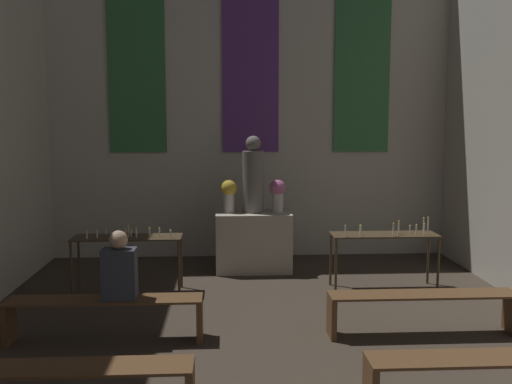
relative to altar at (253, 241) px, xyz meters
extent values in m
cube|color=beige|center=(0.00, 1.03, 2.41)|extent=(7.11, 0.12, 5.76)
cube|color=#33723F|center=(-1.92, 0.95, 2.98)|extent=(0.96, 0.03, 3.22)
cube|color=#60337F|center=(0.00, 0.95, 2.98)|extent=(0.96, 0.03, 3.22)
cube|color=#33723F|center=(1.92, 0.95, 2.98)|extent=(0.96, 0.03, 3.22)
cube|color=#BCB29E|center=(0.00, 0.00, 0.00)|extent=(1.19, 0.73, 0.94)
cylinder|color=slate|center=(0.00, 0.00, 0.95)|extent=(0.34, 0.34, 0.97)
sphere|color=slate|center=(0.00, 0.00, 1.56)|extent=(0.24, 0.24, 0.24)
cylinder|color=beige|center=(-0.39, 0.00, 0.62)|extent=(0.18, 0.18, 0.30)
sphere|color=gold|center=(-0.39, 0.00, 0.86)|extent=(0.26, 0.26, 0.26)
cylinder|color=beige|center=(0.39, 0.00, 0.62)|extent=(0.18, 0.18, 0.30)
sphere|color=#C66B9E|center=(0.39, 0.00, 0.86)|extent=(0.26, 0.26, 0.26)
cube|color=#473823|center=(-1.80, -1.12, 0.31)|extent=(1.50, 0.46, 0.02)
cylinder|color=#473823|center=(-2.52, -1.32, -0.08)|extent=(0.04, 0.04, 0.77)
cylinder|color=#473823|center=(-1.08, -1.32, -0.08)|extent=(0.04, 0.04, 0.77)
cylinder|color=#473823|center=(-2.52, -0.92, -0.08)|extent=(0.04, 0.04, 0.77)
cylinder|color=#473823|center=(-1.08, -0.92, -0.08)|extent=(0.04, 0.04, 0.77)
cylinder|color=silver|center=(-1.49, -1.13, 0.38)|extent=(0.02, 0.02, 0.11)
sphere|color=#F9CC4C|center=(-1.49, -1.13, 0.44)|extent=(0.02, 0.02, 0.02)
cylinder|color=silver|center=(-1.19, -1.26, 0.37)|extent=(0.02, 0.02, 0.10)
sphere|color=#F9CC4C|center=(-1.19, -1.26, 0.43)|extent=(0.02, 0.02, 0.02)
cylinder|color=silver|center=(-1.78, -1.15, 0.41)|extent=(0.02, 0.02, 0.17)
sphere|color=#F9CC4C|center=(-1.78, -1.15, 0.51)|extent=(0.02, 0.02, 0.02)
cylinder|color=silver|center=(-1.66, -1.21, 0.39)|extent=(0.02, 0.02, 0.13)
sphere|color=#F9CC4C|center=(-1.66, -1.21, 0.47)|extent=(0.02, 0.02, 0.02)
cylinder|color=silver|center=(-2.20, -1.17, 0.37)|extent=(0.02, 0.02, 0.10)
sphere|color=#F9CC4C|center=(-2.20, -1.17, 0.44)|extent=(0.02, 0.02, 0.02)
cylinder|color=silver|center=(-1.74, -1.12, 0.37)|extent=(0.02, 0.02, 0.09)
sphere|color=#F9CC4C|center=(-1.74, -1.12, 0.43)|extent=(0.02, 0.02, 0.02)
cylinder|color=silver|center=(-1.81, -1.18, 0.37)|extent=(0.02, 0.02, 0.09)
sphere|color=#F9CC4C|center=(-1.81, -1.18, 0.43)|extent=(0.02, 0.02, 0.02)
cylinder|color=silver|center=(-1.35, -1.14, 0.37)|extent=(0.02, 0.02, 0.10)
sphere|color=#F9CC4C|center=(-1.35, -1.14, 0.44)|extent=(0.02, 0.02, 0.02)
cylinder|color=silver|center=(-2.32, -1.23, 0.38)|extent=(0.02, 0.02, 0.11)
sphere|color=#F9CC4C|center=(-2.32, -1.23, 0.44)|extent=(0.02, 0.02, 0.02)
cylinder|color=silver|center=(-1.81, -1.24, 0.38)|extent=(0.02, 0.02, 0.11)
sphere|color=#F9CC4C|center=(-1.81, -1.24, 0.45)|extent=(0.02, 0.02, 0.02)
cylinder|color=silver|center=(-2.13, -0.94, 0.37)|extent=(0.02, 0.02, 0.09)
sphere|color=#F9CC4C|center=(-2.13, -0.94, 0.43)|extent=(0.02, 0.02, 0.02)
cube|color=#473823|center=(1.80, -1.12, 0.31)|extent=(1.50, 0.46, 0.02)
cylinder|color=#473823|center=(1.08, -1.32, -0.08)|extent=(0.04, 0.04, 0.77)
cylinder|color=#473823|center=(2.52, -1.32, -0.08)|extent=(0.04, 0.04, 0.77)
cylinder|color=#473823|center=(1.08, -0.92, -0.08)|extent=(0.04, 0.04, 0.77)
cylinder|color=#473823|center=(2.52, -0.92, -0.08)|extent=(0.04, 0.04, 0.77)
cylinder|color=silver|center=(1.42, -1.32, 0.39)|extent=(0.02, 0.02, 0.14)
sphere|color=#F9CC4C|center=(1.42, -1.32, 0.48)|extent=(0.02, 0.02, 0.02)
cylinder|color=silver|center=(1.20, -1.31, 0.40)|extent=(0.02, 0.02, 0.15)
sphere|color=#F9CC4C|center=(1.20, -1.31, 0.48)|extent=(0.02, 0.02, 0.02)
cylinder|color=silver|center=(2.00, -1.15, 0.37)|extent=(0.02, 0.02, 0.10)
sphere|color=#F9CC4C|center=(2.00, -1.15, 0.44)|extent=(0.02, 0.02, 0.02)
cylinder|color=silver|center=(2.33, -1.23, 0.40)|extent=(0.02, 0.02, 0.14)
sphere|color=#F9CC4C|center=(2.33, -1.23, 0.48)|extent=(0.02, 0.02, 0.02)
cylinder|color=silver|center=(2.25, -1.15, 0.38)|extent=(0.02, 0.02, 0.12)
sphere|color=#F9CC4C|center=(2.25, -1.15, 0.45)|extent=(0.02, 0.02, 0.02)
cylinder|color=silver|center=(1.45, -1.16, 0.38)|extent=(0.02, 0.02, 0.12)
sphere|color=#F9CC4C|center=(1.45, -1.16, 0.46)|extent=(0.02, 0.02, 0.02)
cylinder|color=silver|center=(1.88, -1.28, 0.41)|extent=(0.02, 0.02, 0.16)
sphere|color=#F9CC4C|center=(1.88, -1.28, 0.50)|extent=(0.02, 0.02, 0.02)
cylinder|color=silver|center=(2.17, -1.11, 0.37)|extent=(0.02, 0.02, 0.10)
sphere|color=#F9CC4C|center=(2.17, -1.11, 0.44)|extent=(0.02, 0.02, 0.02)
cylinder|color=silver|center=(2.50, -0.92, 0.41)|extent=(0.02, 0.02, 0.18)
sphere|color=#F9CC4C|center=(2.50, -0.92, 0.52)|extent=(0.02, 0.02, 0.02)
cylinder|color=silver|center=(1.99, -1.17, 0.41)|extent=(0.02, 0.02, 0.17)
sphere|color=#F9CC4C|center=(1.99, -1.17, 0.51)|extent=(0.02, 0.02, 0.02)
cylinder|color=silver|center=(2.43, -0.94, 0.41)|extent=(0.02, 0.02, 0.18)
sphere|color=#F9CC4C|center=(2.43, -0.94, 0.52)|extent=(0.02, 0.02, 0.02)
cube|color=brown|center=(-1.75, -4.59, -0.01)|extent=(2.11, 0.36, 0.03)
cube|color=brown|center=(1.75, -4.59, -0.01)|extent=(2.11, 0.36, 0.03)
cube|color=brown|center=(-1.75, -2.88, -0.01)|extent=(2.11, 0.36, 0.03)
cube|color=brown|center=(-2.78, -2.88, -0.24)|extent=(0.06, 0.32, 0.45)
cube|color=brown|center=(-0.73, -2.88, -0.24)|extent=(0.06, 0.32, 0.45)
cube|color=brown|center=(1.75, -2.88, -0.01)|extent=(2.11, 0.36, 0.03)
cube|color=brown|center=(0.73, -2.88, -0.24)|extent=(0.06, 0.32, 0.45)
cube|color=brown|center=(2.78, -2.88, -0.24)|extent=(0.06, 0.32, 0.45)
cube|color=#383D47|center=(-1.58, -2.88, 0.28)|extent=(0.36, 0.24, 0.55)
sphere|color=tan|center=(-1.58, -2.88, 0.65)|extent=(0.20, 0.20, 0.20)
camera|label=1|loc=(-0.44, -8.92, 1.92)|focal=40.00mm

